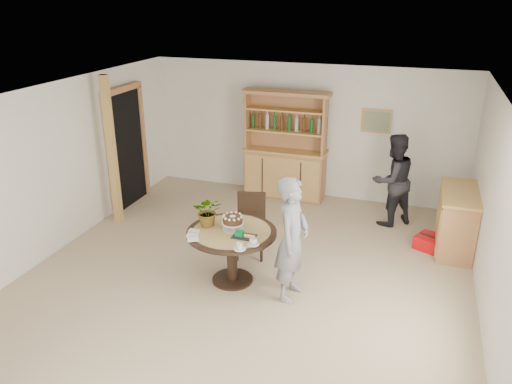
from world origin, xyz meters
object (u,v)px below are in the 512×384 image
object	(u,v)px
sideboard	(457,220)
adult_person	(393,180)
dining_table	(232,241)
dining_chair	(251,220)
hutch	(285,162)
red_suitcase	(436,244)
teen_boy	(292,239)

from	to	relation	value
sideboard	adult_person	distance (m)	1.23
dining_table	dining_chair	distance (m)	0.83
hutch	sideboard	size ratio (longest dim) A/B	1.62
hutch	adult_person	world-z (taller)	hutch
red_suitcase	sideboard	bearing A→B (deg)	58.66
dining_chair	teen_boy	size ratio (longest dim) A/B	0.58
sideboard	adult_person	world-z (taller)	adult_person
dining_table	dining_chair	bearing A→B (deg)	91.28
dining_table	hutch	bearing A→B (deg)	92.66
sideboard	adult_person	bearing A→B (deg)	149.14
sideboard	teen_boy	xyz separation A→B (m)	(-2.04, -2.06, 0.35)
hutch	dining_chair	bearing A→B (deg)	-86.86
teen_boy	adult_person	size ratio (longest dim) A/B	1.04
dining_table	teen_boy	size ratio (longest dim) A/B	0.73
adult_person	red_suitcase	xyz separation A→B (m)	(0.78, -0.77, -0.69)
sideboard	dining_table	bearing A→B (deg)	-145.93
hutch	dining_table	bearing A→B (deg)	-87.34
teen_boy	adult_person	world-z (taller)	teen_boy
hutch	adult_person	bearing A→B (deg)	-17.38
dining_table	dining_chair	world-z (taller)	dining_chair
hutch	adult_person	xyz separation A→B (m)	(2.02, -0.63, 0.10)
dining_chair	adult_person	world-z (taller)	adult_person
sideboard	dining_table	size ratio (longest dim) A/B	1.05
hutch	dining_chair	world-z (taller)	hutch
dining_table	teen_boy	world-z (taller)	teen_boy
sideboard	red_suitcase	xyz separation A→B (m)	(-0.24, -0.16, -0.37)
dining_chair	adult_person	xyz separation A→B (m)	(1.89, 1.74, 0.25)
dining_table	adult_person	distance (m)	3.18
sideboard	dining_table	world-z (taller)	sideboard
hutch	dining_table	xyz separation A→B (m)	(0.15, -3.20, -0.08)
hutch	teen_boy	distance (m)	3.45
dining_chair	teen_boy	world-z (taller)	teen_boy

